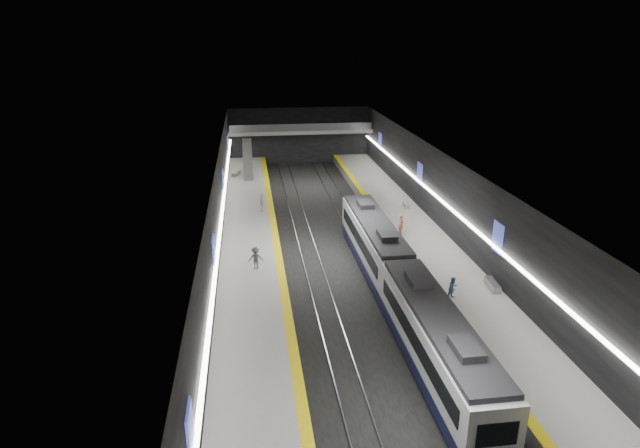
{
  "coord_description": "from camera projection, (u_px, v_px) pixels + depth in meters",
  "views": [
    {
      "loc": [
        -7.33,
        -41.23,
        18.41
      ],
      "look_at": [
        -1.36,
        2.73,
        2.2
      ],
      "focal_mm": 30.0,
      "sensor_mm": 36.0,
      "label": 1
    }
  ],
  "objects": [
    {
      "name": "ad_posters",
      "position": [
        339.0,
        205.0,
        45.0
      ],
      "size": [
        19.94,
        53.5,
        2.2
      ],
      "color": "#3B47B1",
      "rests_on": "wall_left"
    },
    {
      "name": "passenger_right_b",
      "position": [
        453.0,
        288.0,
        36.51
      ],
      "size": [
        0.93,
        0.86,
        1.54
      ],
      "primitive_type": "imported",
      "rotation": [
        0.0,
        0.0,
        0.49
      ],
      "color": "#436092",
      "rests_on": "platform_right"
    },
    {
      "name": "wall_right",
      "position": [
        456.0,
        209.0,
        45.51
      ],
      "size": [
        0.04,
        70.0,
        8.0
      ],
      "primitive_type": "cube",
      "color": "black",
      "rests_on": "ground"
    },
    {
      "name": "tile_surface_right",
      "position": [
        426.0,
        243.0,
        46.22
      ],
      "size": [
        5.0,
        70.0,
        0.02
      ],
      "primitive_type": "cube",
      "color": "#9C9C97",
      "rests_on": "platform_right"
    },
    {
      "name": "cove_light_left",
      "position": [
        221.0,
        222.0,
        43.07
      ],
      "size": [
        0.25,
        68.6,
        0.12
      ],
      "primitive_type": "cube",
      "color": "white",
      "rests_on": "wall_left"
    },
    {
      "name": "bench_right_near",
      "position": [
        492.0,
        285.0,
        38.13
      ],
      "size": [
        0.75,
        2.08,
        0.5
      ],
      "primitive_type": "cube",
      "rotation": [
        0.0,
        0.0,
        -0.09
      ],
      "color": "#99999E",
      "rests_on": "platform_right"
    },
    {
      "name": "bench_right_far",
      "position": [
        406.0,
        204.0,
        55.71
      ],
      "size": [
        0.67,
        1.74,
        0.42
      ],
      "primitive_type": "cube",
      "rotation": [
        0.0,
        0.0,
        -0.12
      ],
      "color": "#99999E",
      "rests_on": "platform_right"
    },
    {
      "name": "wall_back",
      "position": [
        299.0,
        136.0,
        76.82
      ],
      "size": [
        20.0,
        0.04,
        8.0
      ],
      "primitive_type": "cube",
      "color": "black",
      "rests_on": "ground"
    },
    {
      "name": "platform_right",
      "position": [
        425.0,
        248.0,
        46.39
      ],
      "size": [
        5.0,
        70.0,
        1.0
      ],
      "primitive_type": "cube",
      "color": "slate",
      "rests_on": "ground"
    },
    {
      "name": "tile_surface_left",
      "position": [
        251.0,
        252.0,
        44.32
      ],
      "size": [
        5.0,
        70.0,
        0.02
      ],
      "primitive_type": "cube",
      "color": "#9C9C97",
      "rests_on": "platform_left"
    },
    {
      "name": "ceiling",
      "position": [
        341.0,
        167.0,
        42.87
      ],
      "size": [
        20.0,
        70.0,
        0.04
      ],
      "primitive_type": "cube",
      "rotation": [
        3.14,
        0.0,
        0.0
      ],
      "color": "beige",
      "rests_on": "wall_left"
    },
    {
      "name": "tactile_strip_right",
      "position": [
        401.0,
        244.0,
        45.93
      ],
      "size": [
        0.6,
        70.0,
        0.02
      ],
      "primitive_type": "cube",
      "color": "yellow",
      "rests_on": "platform_right"
    },
    {
      "name": "train",
      "position": [
        400.0,
        281.0,
        36.5
      ],
      "size": [
        2.69,
        30.04,
        3.6
      ],
      "color": "#0F123A",
      "rests_on": "ground"
    },
    {
      "name": "mezzanine_bridge",
      "position": [
        301.0,
        131.0,
        74.53
      ],
      "size": [
        20.0,
        3.0,
        1.5
      ],
      "color": "gray",
      "rests_on": "wall_left"
    },
    {
      "name": "passenger_left_b",
      "position": [
        256.0,
        258.0,
        40.98
      ],
      "size": [
        1.15,
        0.66,
        1.77
      ],
      "primitive_type": "imported",
      "rotation": [
        0.0,
        0.0,
        3.14
      ],
      "color": "#46484F",
      "rests_on": "platform_left"
    },
    {
      "name": "ground",
      "position": [
        340.0,
        258.0,
        45.61
      ],
      "size": [
        70.0,
        70.0,
        0.0
      ],
      "primitive_type": "plane",
      "color": "black",
      "rests_on": "ground"
    },
    {
      "name": "wall_left",
      "position": [
        218.0,
        219.0,
        42.98
      ],
      "size": [
        0.04,
        70.0,
        8.0
      ],
      "primitive_type": "cube",
      "color": "black",
      "rests_on": "ground"
    },
    {
      "name": "escalator",
      "position": [
        248.0,
        159.0,
        67.87
      ],
      "size": [
        1.2,
        7.5,
        3.92
      ],
      "primitive_type": "cube",
      "rotation": [
        0.44,
        0.0,
        0.0
      ],
      "color": "#99999E",
      "rests_on": "platform_left"
    },
    {
      "name": "passenger_left_a",
      "position": [
        262.0,
        203.0,
        53.97
      ],
      "size": [
        0.66,
        1.14,
        1.82
      ],
      "primitive_type": "imported",
      "rotation": [
        0.0,
        0.0,
        -1.36
      ],
      "color": "silver",
      "rests_on": "platform_left"
    },
    {
      "name": "passenger_right_a",
      "position": [
        401.0,
        225.0,
        47.88
      ],
      "size": [
        0.65,
        0.79,
        1.85
      ],
      "primitive_type": "imported",
      "rotation": [
        0.0,
        0.0,
        1.2
      ],
      "color": "#D2584E",
      "rests_on": "platform_right"
    },
    {
      "name": "platform_left",
      "position": [
        251.0,
        258.0,
        44.49
      ],
      "size": [
        5.0,
        70.0,
        1.0
      ],
      "primitive_type": "cube",
      "color": "slate",
      "rests_on": "ground"
    },
    {
      "name": "cove_light_right",
      "position": [
        454.0,
        211.0,
        45.55
      ],
      "size": [
        0.25,
        68.6,
        0.12
      ],
      "primitive_type": "cube",
      "color": "white",
      "rests_on": "wall_right"
    },
    {
      "name": "bench_left_far",
      "position": [
        236.0,
        173.0,
        67.6
      ],
      "size": [
        1.13,
        1.92,
        0.45
      ],
      "primitive_type": "cube",
      "rotation": [
        0.0,
        0.0,
        -0.35
      ],
      "color": "#99999E",
      "rests_on": "platform_left"
    },
    {
      "name": "tactile_strip_left",
      "position": [
        278.0,
        251.0,
        44.59
      ],
      "size": [
        0.6,
        70.0,
        0.02
      ],
      "primitive_type": "cube",
      "color": "yellow",
      "rests_on": "platform_left"
    },
    {
      "name": "rails",
      "position": [
        340.0,
        258.0,
        45.59
      ],
      "size": [
        6.52,
        70.0,
        0.12
      ],
      "color": "gray",
      "rests_on": "ground"
    }
  ]
}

